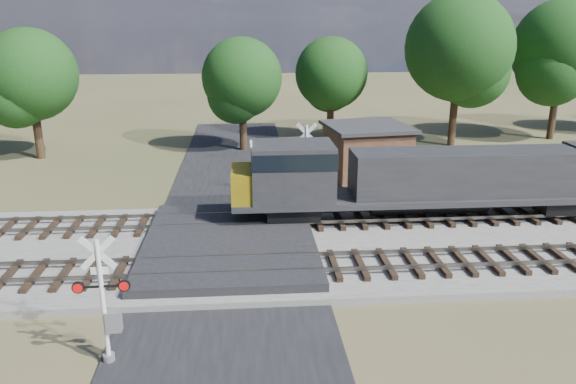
{
  "coord_description": "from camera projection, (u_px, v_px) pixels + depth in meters",
  "views": [
    {
      "loc": [
        0.72,
        -21.27,
        9.34
      ],
      "look_at": [
        2.55,
        2.0,
        2.09
      ],
      "focal_mm": 35.0,
      "sensor_mm": 36.0,
      "label": 1
    }
  ],
  "objects": [
    {
      "name": "crossing_signal_near",
      "position": [
        107.0,
        312.0,
        15.42
      ],
      "size": [
        1.56,
        0.34,
        3.86
      ],
      "rotation": [
        0.0,
        0.0,
        0.02
      ],
      "color": "silver",
      "rests_on": "ground"
    },
    {
      "name": "treeline",
      "position": [
        405.0,
        59.0,
        42.3
      ],
      "size": [
        82.39,
        11.53,
        11.22
      ],
      "color": "black",
      "rests_on": "ground"
    },
    {
      "name": "ballast_bed",
      "position": [
        463.0,
        241.0,
        24.14
      ],
      "size": [
        140.0,
        10.0,
        0.3
      ],
      "primitive_type": "cube",
      "color": "gray",
      "rests_on": "ground"
    },
    {
      "name": "crossing_panel",
      "position": [
        230.0,
        245.0,
        23.35
      ],
      "size": [
        7.0,
        9.0,
        0.62
      ],
      "primitive_type": "cube",
      "color": "#262628",
      "rests_on": "ground"
    },
    {
      "name": "equipment_shed",
      "position": [
        367.0,
        151.0,
        33.94
      ],
      "size": [
        5.37,
        5.37,
        3.25
      ],
      "rotation": [
        0.0,
        0.0,
        0.14
      ],
      "color": "#44261D",
      "rests_on": "ground"
    },
    {
      "name": "track_near",
      "position": [
        311.0,
        265.0,
        21.17
      ],
      "size": [
        140.0,
        2.6,
        0.33
      ],
      "color": "black",
      "rests_on": "ballast_bed"
    },
    {
      "name": "ground",
      "position": [
        230.0,
        257.0,
        22.96
      ],
      "size": [
        160.0,
        160.0,
        0.0
      ],
      "primitive_type": "plane",
      "color": "#3A4324",
      "rests_on": "ground"
    },
    {
      "name": "crossing_signal_far",
      "position": [
        304.0,
        171.0,
        28.89
      ],
      "size": [
        1.74,
        0.41,
        4.33
      ],
      "rotation": [
        0.0,
        0.0,
        3.02
      ],
      "color": "silver",
      "rests_on": "ground"
    },
    {
      "name": "track_far",
      "position": [
        299.0,
        220.0,
        25.93
      ],
      "size": [
        140.0,
        2.6,
        0.33
      ],
      "color": "black",
      "rests_on": "ballast_bed"
    },
    {
      "name": "road",
      "position": [
        230.0,
        256.0,
        22.95
      ],
      "size": [
        7.0,
        60.0,
        0.08
      ],
      "primitive_type": "cube",
      "color": "black",
      "rests_on": "ground"
    }
  ]
}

